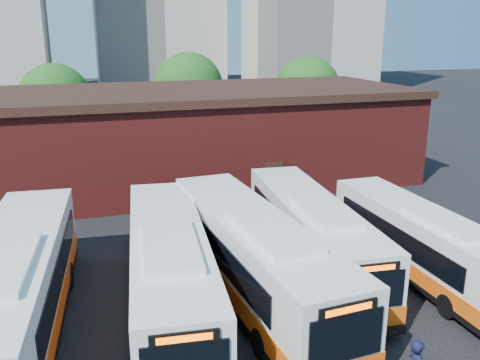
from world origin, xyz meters
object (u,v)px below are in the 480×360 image
object	(u,v)px
bus_midwest	(254,261)
bus_farwest	(17,295)
bus_east	(422,247)
bus_west	(169,275)
bus_mideast	(311,237)

from	to	relation	value
bus_midwest	bus_farwest	bearing A→B (deg)	176.42
bus_midwest	bus_east	size ratio (longest dim) A/B	1.17
bus_east	bus_farwest	bearing A→B (deg)	179.13
bus_west	bus_midwest	size ratio (longest dim) A/B	0.97
bus_west	bus_east	size ratio (longest dim) A/B	1.14
bus_farwest	bus_midwest	xyz separation A→B (m)	(8.37, 0.08, 0.00)
bus_midwest	bus_east	xyz separation A→B (m)	(7.36, -0.30, -0.23)
bus_farwest	bus_east	xyz separation A→B (m)	(15.74, -0.23, -0.23)
bus_farwest	bus_west	distance (m)	5.11
bus_farwest	bus_midwest	size ratio (longest dim) A/B	1.00
bus_mideast	bus_west	bearing A→B (deg)	-158.66
bus_farwest	bus_midwest	bearing A→B (deg)	5.25
bus_west	bus_farwest	bearing A→B (deg)	-173.93
bus_farwest	bus_west	bearing A→B (deg)	4.75
bus_mideast	bus_east	world-z (taller)	bus_mideast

